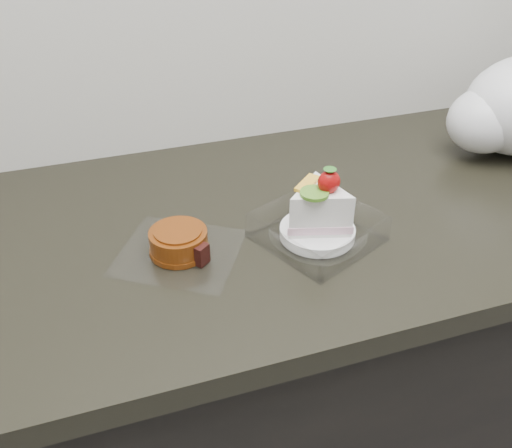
% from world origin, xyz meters
% --- Properties ---
extents(counter, '(2.04, 0.64, 0.90)m').
position_xyz_m(counter, '(0.00, 1.69, 0.45)').
color(counter, black).
rests_on(counter, ground).
extents(cake_tray, '(0.22, 0.22, 0.13)m').
position_xyz_m(cake_tray, '(0.02, 1.60, 0.93)').
color(cake_tray, white).
rests_on(cake_tray, counter).
extents(mooncake_wrap, '(0.24, 0.24, 0.04)m').
position_xyz_m(mooncake_wrap, '(-0.20, 1.63, 0.92)').
color(mooncake_wrap, white).
rests_on(mooncake_wrap, counter).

